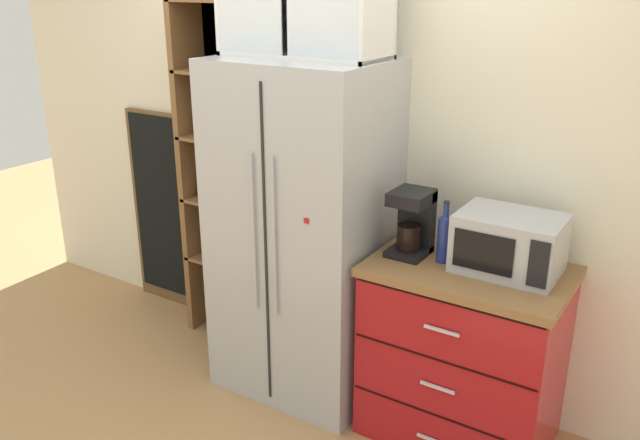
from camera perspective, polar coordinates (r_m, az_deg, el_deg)
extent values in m
plane|color=tan|center=(3.74, -1.61, -13.81)|extent=(10.65, 10.65, 0.00)
cube|color=silver|center=(3.54, 1.86, 6.80)|extent=(4.96, 0.10, 2.55)
cube|color=#ADAFB5|center=(3.36, -1.44, -1.08)|extent=(0.83, 0.63, 1.75)
cube|color=black|center=(3.12, -4.74, -2.88)|extent=(0.01, 0.01, 1.61)
cylinder|color=#ADAFB5|center=(3.11, -5.79, -1.23)|extent=(0.02, 0.02, 0.79)
cylinder|color=#ADAFB5|center=(3.04, -4.01, -1.68)|extent=(0.02, 0.02, 0.79)
cube|color=red|center=(2.92, -1.21, -0.07)|extent=(0.02, 0.01, 0.02)
cube|color=brown|center=(3.97, -7.09, 4.27)|extent=(0.52, 0.04, 2.03)
cube|color=brown|center=(4.01, -10.88, 4.20)|extent=(0.04, 0.26, 2.03)
cube|color=brown|center=(3.73, -5.90, 3.25)|extent=(0.04, 0.26, 2.03)
cube|color=brown|center=(4.04, -8.10, -3.43)|extent=(0.46, 0.26, 0.02)
cylinder|color=silver|center=(4.10, -9.55, -2.29)|extent=(0.08, 0.08, 0.10)
cylinder|color=beige|center=(4.10, -9.54, -2.48)|extent=(0.07, 0.07, 0.07)
cylinder|color=#B2B2B7|center=(4.08, -9.59, -1.57)|extent=(0.07, 0.07, 0.01)
cylinder|color=silver|center=(4.03, -7.92, -2.60)|extent=(0.07, 0.07, 0.10)
cylinder|color=brown|center=(4.04, -7.91, -2.79)|extent=(0.06, 0.06, 0.07)
cylinder|color=#B2B2B7|center=(4.01, -7.96, -1.88)|extent=(0.07, 0.07, 0.01)
cylinder|color=silver|center=(3.92, -6.83, -3.01)|extent=(0.07, 0.07, 0.12)
cylinder|color=#CCB78C|center=(3.93, -6.82, -3.26)|extent=(0.06, 0.06, 0.08)
cylinder|color=#B2B2B7|center=(3.90, -6.87, -2.10)|extent=(0.06, 0.06, 0.01)
cube|color=brown|center=(3.91, -8.36, 1.61)|extent=(0.46, 0.26, 0.02)
cylinder|color=silver|center=(3.96, -9.95, 2.68)|extent=(0.08, 0.08, 0.10)
cylinder|color=white|center=(3.96, -9.93, 2.47)|extent=(0.07, 0.07, 0.07)
cylinder|color=#B2B2B7|center=(3.94, -10.00, 3.49)|extent=(0.08, 0.08, 0.01)
cylinder|color=silver|center=(3.88, -8.34, 2.55)|extent=(0.06, 0.06, 0.12)
cylinder|color=#2D2D2D|center=(3.89, -8.33, 2.30)|extent=(0.05, 0.05, 0.08)
cylinder|color=#B2B2B7|center=(3.86, -8.39, 3.48)|extent=(0.06, 0.06, 0.01)
cylinder|color=silver|center=(3.80, -7.03, 2.25)|extent=(0.08, 0.08, 0.12)
cylinder|color=#382316|center=(3.81, -7.02, 1.99)|extent=(0.07, 0.07, 0.08)
cylinder|color=#B2B2B7|center=(3.78, -7.07, 3.20)|extent=(0.07, 0.07, 0.01)
cube|color=brown|center=(3.81, -8.65, 6.98)|extent=(0.46, 0.26, 0.02)
cylinder|color=silver|center=(3.87, -10.28, 8.10)|extent=(0.07, 0.07, 0.11)
cylinder|color=#B77A38|center=(3.87, -10.27, 7.85)|extent=(0.06, 0.06, 0.08)
cylinder|color=#B2B2B7|center=(3.86, -10.34, 9.02)|extent=(0.07, 0.07, 0.01)
cylinder|color=silver|center=(3.81, -8.52, 7.96)|extent=(0.08, 0.08, 0.11)
cylinder|color=#E0C67F|center=(3.81, -8.51, 7.72)|extent=(0.07, 0.07, 0.07)
cylinder|color=#B2B2B7|center=(3.80, -8.57, 8.85)|extent=(0.07, 0.07, 0.01)
cylinder|color=silver|center=(3.71, -7.22, 7.57)|extent=(0.07, 0.07, 0.09)
cylinder|color=white|center=(3.71, -7.21, 7.36)|extent=(0.06, 0.06, 0.06)
cylinder|color=#B2B2B7|center=(3.70, -7.26, 8.35)|extent=(0.07, 0.07, 0.01)
cube|color=brown|center=(3.74, -8.96, 12.58)|extent=(0.46, 0.26, 0.02)
cube|color=brown|center=(3.71, -9.29, 18.33)|extent=(0.46, 0.26, 0.02)
cube|color=#A8161C|center=(3.23, 12.29, -11.50)|extent=(0.85, 0.57, 0.85)
cube|color=olive|center=(3.02, 12.91, -4.33)|extent=(0.88, 0.60, 0.04)
cube|color=black|center=(3.09, 10.06, -16.38)|extent=(0.83, 0.00, 0.01)
cube|color=black|center=(2.93, 10.40, -11.95)|extent=(0.83, 0.00, 0.01)
cube|color=silver|center=(2.99, 10.17, -14.13)|extent=(0.16, 0.01, 0.01)
cube|color=black|center=(2.79, 10.76, -7.04)|extent=(0.83, 0.00, 0.01)
cube|color=silver|center=(2.84, 10.52, -9.43)|extent=(0.16, 0.01, 0.01)
cube|color=#ADAFB5|center=(2.97, 16.11, -1.94)|extent=(0.44, 0.32, 0.26)
cube|color=black|center=(2.84, 13.97, -2.77)|extent=(0.26, 0.01, 0.17)
cube|color=black|center=(2.78, 18.43, -3.71)|extent=(0.08, 0.01, 0.20)
cube|color=black|center=(3.09, 7.72, -2.71)|extent=(0.17, 0.20, 0.03)
cube|color=black|center=(3.10, 8.39, 0.02)|extent=(0.17, 0.06, 0.30)
cube|color=black|center=(3.00, 7.96, 1.96)|extent=(0.17, 0.20, 0.06)
cylinder|color=black|center=(3.06, 7.71, -1.48)|extent=(0.11, 0.11, 0.12)
cylinder|color=silver|center=(3.06, 13.49, -2.68)|extent=(0.07, 0.07, 0.10)
torus|color=silver|center=(3.05, 14.33, -2.78)|extent=(0.05, 0.01, 0.05)
cylinder|color=navy|center=(3.00, 10.73, -1.73)|extent=(0.06, 0.06, 0.21)
cone|color=navy|center=(2.97, 10.87, 0.24)|extent=(0.06, 0.06, 0.04)
cylinder|color=navy|center=(2.96, 10.91, 0.78)|extent=(0.03, 0.03, 0.07)
cylinder|color=black|center=(2.94, 10.96, 1.52)|extent=(0.03, 0.03, 0.01)
cube|color=silver|center=(3.16, -1.37, 14.13)|extent=(0.80, 0.32, 0.02)
cylinder|color=silver|center=(3.33, -5.50, 14.56)|extent=(0.05, 0.05, 0.00)
cylinder|color=silver|center=(3.32, -5.52, 15.12)|extent=(0.01, 0.01, 0.07)
cone|color=silver|center=(3.32, -5.55, 16.16)|extent=(0.06, 0.06, 0.05)
cylinder|color=silver|center=(3.16, -1.37, 14.35)|extent=(0.05, 0.05, 0.00)
cylinder|color=silver|center=(3.16, -1.38, 14.94)|extent=(0.01, 0.01, 0.07)
cone|color=silver|center=(3.15, -1.39, 16.03)|extent=(0.06, 0.06, 0.05)
cylinder|color=silver|center=(3.02, 3.17, 14.04)|extent=(0.05, 0.05, 0.00)
cylinder|color=silver|center=(3.01, 3.18, 14.66)|extent=(0.01, 0.01, 0.07)
cone|color=silver|center=(3.01, 3.21, 15.80)|extent=(0.06, 0.06, 0.05)
cube|color=brown|center=(4.43, -13.03, 0.73)|extent=(0.60, 0.04, 1.31)
cube|color=black|center=(4.41, -13.24, 1.02)|extent=(0.54, 0.01, 1.21)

